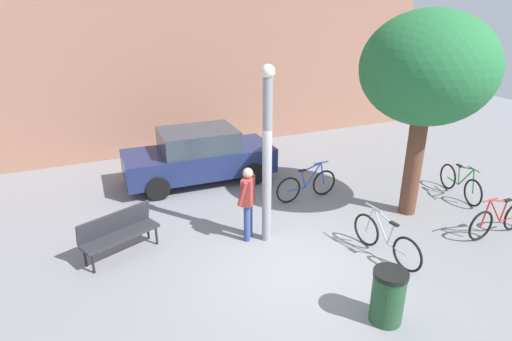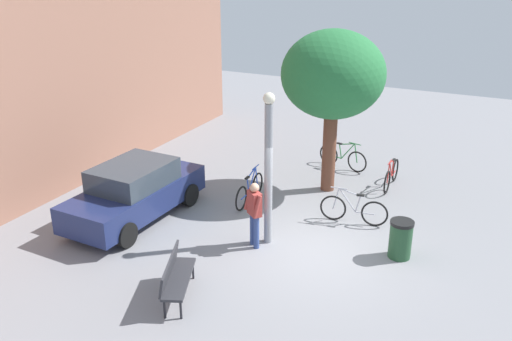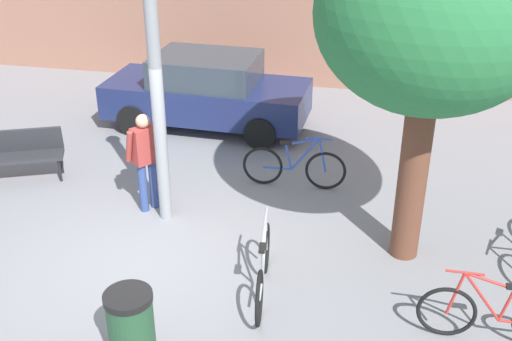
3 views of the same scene
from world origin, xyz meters
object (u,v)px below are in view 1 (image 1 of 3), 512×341
at_px(person_by_lamppost, 248,199).
at_px(parked_car_navy, 199,156).
at_px(park_bench, 118,230).
at_px(bicycle_silver, 386,240).
at_px(bicycle_blue, 307,185).
at_px(lamppost, 267,153).
at_px(trash_bin, 388,296).
at_px(bicycle_green, 460,183).
at_px(bicycle_red, 498,220).
at_px(plaza_tree, 427,70).

distance_m(person_by_lamppost, parked_car_navy, 3.55).
relative_size(park_bench, parked_car_navy, 0.39).
height_order(bicycle_silver, bicycle_blue, same).
distance_m(person_by_lamppost, bicycle_silver, 2.95).
height_order(bicycle_silver, parked_car_navy, parked_car_navy).
xyz_separation_m(person_by_lamppost, park_bench, (-2.65, 0.52, -0.42)).
bearing_deg(lamppost, trash_bin, -77.40).
relative_size(bicycle_green, bicycle_blue, 0.97).
relative_size(bicycle_silver, bicycle_blue, 1.00).
bearing_deg(bicycle_blue, bicycle_silver, -88.94).
height_order(lamppost, bicycle_silver, lamppost).
relative_size(bicycle_red, parked_car_navy, 0.43).
bearing_deg(park_bench, lamppost, -13.48).
xyz_separation_m(bicycle_green, bicycle_red, (-0.88, -1.81, 0.00)).
distance_m(lamppost, bicycle_blue, 2.87).
bearing_deg(trash_bin, plaza_tree, 42.98).
bearing_deg(bicycle_silver, plaza_tree, 36.29).
distance_m(lamppost, bicycle_green, 5.88).
bearing_deg(bicycle_red, lamppost, 157.96).
bearing_deg(bicycle_red, parked_car_navy, 132.12).
distance_m(plaza_tree, bicycle_green, 3.64).
bearing_deg(bicycle_silver, lamppost, 140.20).
height_order(plaza_tree, bicycle_silver, plaza_tree).
xyz_separation_m(bicycle_blue, parked_car_navy, (-2.22, 2.31, 0.39)).
xyz_separation_m(bicycle_silver, bicycle_green, (3.73, 1.48, 0.00)).
bearing_deg(trash_bin, bicycle_silver, 50.83).
bearing_deg(parked_car_navy, plaza_tree, -44.18).
distance_m(person_by_lamppost, park_bench, 2.73).
bearing_deg(bicycle_silver, parked_car_navy, 113.10).
distance_m(bicycle_silver, trash_bin, 1.94).
relative_size(lamppost, bicycle_silver, 2.10).
xyz_separation_m(park_bench, trash_bin, (3.70, -3.82, -0.07)).
xyz_separation_m(plaza_tree, parked_car_navy, (-4.11, 4.00, -2.71)).
height_order(bicycle_green, parked_car_navy, parked_car_navy).
bearing_deg(bicycle_green, bicycle_red, -115.82).
bearing_deg(parked_car_navy, park_bench, -131.08).
relative_size(lamppost, park_bench, 2.28).
relative_size(lamppost, bicycle_red, 2.09).
distance_m(bicycle_silver, bicycle_blue, 3.04).
bearing_deg(bicycle_silver, bicycle_green, 21.58).
distance_m(park_bench, plaza_tree, 7.43).
xyz_separation_m(lamppost, park_bench, (-3.00, 0.72, -1.48)).
bearing_deg(trash_bin, bicycle_green, 31.01).
relative_size(park_bench, bicycle_red, 0.92).
bearing_deg(bicycle_green, lamppost, 178.78).
relative_size(bicycle_green, trash_bin, 1.89).
xyz_separation_m(person_by_lamppost, plaza_tree, (4.10, -0.45, 2.52)).
relative_size(park_bench, bicycle_green, 0.94).
distance_m(lamppost, bicycle_silver, 2.99).
bearing_deg(plaza_tree, bicycle_green, 3.91).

